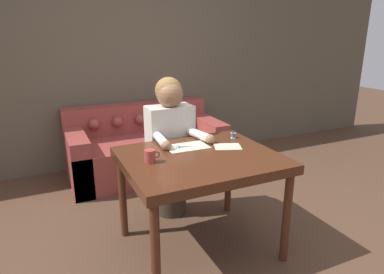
% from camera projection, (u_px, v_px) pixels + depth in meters
% --- Properties ---
extents(ground_plane, '(16.00, 16.00, 0.00)m').
position_uv_depth(ground_plane, '(209.00, 242.00, 2.77)').
color(ground_plane, '#4C3323').
extents(wall_back, '(8.00, 0.06, 2.60)m').
position_uv_depth(wall_back, '(132.00, 59.00, 4.18)').
color(wall_back, brown).
rests_on(wall_back, ground_plane).
extents(dining_table, '(1.11, 0.93, 0.77)m').
position_uv_depth(dining_table, '(200.00, 166.00, 2.51)').
color(dining_table, '#472314').
rests_on(dining_table, ground_plane).
extents(couch, '(1.76, 0.90, 0.79)m').
position_uv_depth(couch, '(145.00, 149.00, 4.07)').
color(couch, brown).
rests_on(couch, ground_plane).
extents(person, '(0.46, 0.57, 1.26)m').
position_uv_depth(person, '(171.00, 145.00, 3.03)').
color(person, '#33281E').
rests_on(person, ground_plane).
extents(pattern_paper_main, '(0.33, 0.21, 0.00)m').
position_uv_depth(pattern_paper_main, '(187.00, 147.00, 2.66)').
color(pattern_paper_main, beige).
rests_on(pattern_paper_main, dining_table).
extents(pattern_paper_offcut, '(0.25, 0.22, 0.00)m').
position_uv_depth(pattern_paper_offcut, '(227.00, 147.00, 2.66)').
color(pattern_paper_offcut, beige).
rests_on(pattern_paper_offcut, dining_table).
extents(scissors, '(0.23, 0.12, 0.01)m').
position_uv_depth(scissors, '(185.00, 147.00, 2.65)').
color(scissors, silver).
rests_on(scissors, dining_table).
extents(mug, '(0.11, 0.08, 0.09)m').
position_uv_depth(mug, '(150.00, 156.00, 2.33)').
color(mug, '#9E3833').
rests_on(mug, dining_table).
extents(thread_spool, '(0.04, 0.04, 0.05)m').
position_uv_depth(thread_spool, '(233.00, 135.00, 2.88)').
color(thread_spool, '#3366B2').
rests_on(thread_spool, dining_table).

